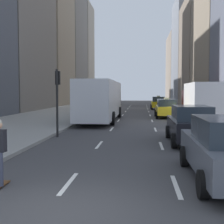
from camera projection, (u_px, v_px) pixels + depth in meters
name	position (u px, v px, depth m)	size (l,w,h in m)	color
ground_plane	(55.00, 213.00, 6.21)	(160.00, 160.00, 0.00)	#3D3D3F
sidewalk_left	(61.00, 113.00, 33.69)	(8.00, 66.00, 0.15)	gray
lane_markings	(151.00, 118.00, 28.82)	(5.72, 56.00, 0.01)	white
building_row_left	(39.00, 17.00, 47.78)	(6.00, 78.88, 37.73)	#4C515B
building_row_right	(215.00, 12.00, 44.17)	(6.00, 91.71, 36.48)	slate
taxi_lead	(158.00, 103.00, 42.57)	(2.02, 4.40, 1.87)	yellow
taxi_second	(166.00, 108.00, 28.81)	(2.02, 4.40, 1.87)	yellow
sedan_silver_behind	(190.00, 124.00, 14.58)	(2.02, 4.74, 1.77)	black
city_bus	(101.00, 99.00, 25.60)	(2.80, 11.61, 3.25)	silver
box_truck	(200.00, 100.00, 26.99)	(2.58, 8.40, 3.15)	maroon
traffic_light_pole	(57.00, 92.00, 16.56)	(0.24, 0.42, 3.60)	black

